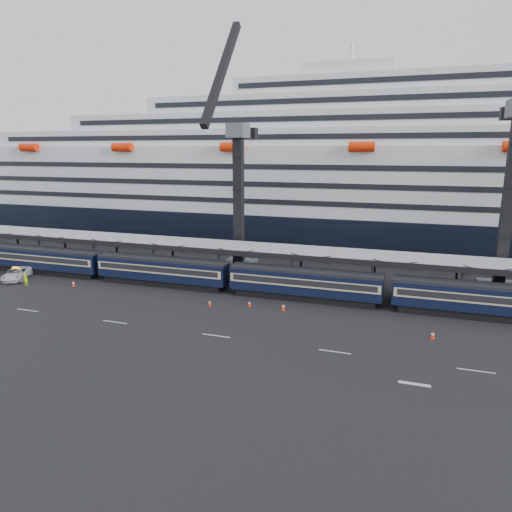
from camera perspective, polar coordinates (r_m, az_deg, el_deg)
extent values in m
plane|color=black|center=(47.44, 12.99, -9.97)|extent=(260.00, 260.00, 0.00)
cube|color=beige|center=(60.13, -26.67, -6.07)|extent=(3.00, 0.15, 0.02)
cube|color=beige|center=(52.60, -17.24, -7.88)|extent=(3.00, 0.15, 0.02)
cube|color=beige|center=(46.98, -5.02, -9.89)|extent=(3.00, 0.15, 0.02)
cube|color=beige|center=(43.99, 9.82, -11.71)|extent=(3.00, 0.15, 0.02)
cube|color=beige|center=(44.17, 25.79, -12.79)|extent=(3.00, 0.15, 0.02)
cube|color=beige|center=(40.10, 19.19, -14.87)|extent=(2.50, 0.40, 0.02)
cube|color=black|center=(76.36, -24.74, -1.64)|extent=(17.48, 2.40, 0.90)
cube|color=black|center=(75.96, -24.87, -0.33)|extent=(19.00, 2.80, 2.70)
cube|color=#C8B38D|center=(75.90, -24.89, -0.11)|extent=(18.62, 2.92, 1.05)
cube|color=black|center=(75.89, -24.90, -0.07)|extent=(17.86, 2.98, 0.70)
cube|color=black|center=(75.66, -24.98, 0.77)|extent=(19.00, 2.50, 0.35)
cube|color=black|center=(64.64, -11.58, -3.21)|extent=(17.48, 2.40, 0.90)
cube|color=black|center=(64.16, -11.65, -1.67)|extent=(19.00, 2.80, 2.70)
cube|color=#C8B38D|center=(64.09, -11.67, -1.41)|extent=(18.62, 2.92, 1.05)
cube|color=black|center=(64.08, -11.67, -1.36)|extent=(17.86, 2.98, 0.70)
cube|color=black|center=(63.80, -11.72, -0.36)|extent=(19.00, 2.50, 0.35)
cube|color=black|center=(57.66, 6.03, -5.02)|extent=(17.48, 2.40, 0.90)
cube|color=black|center=(57.12, 6.08, -3.30)|extent=(19.00, 2.80, 2.70)
cube|color=#C8B38D|center=(57.04, 6.08, -3.01)|extent=(18.62, 2.92, 1.05)
cube|color=black|center=(57.03, 6.08, -2.97)|extent=(17.86, 2.98, 0.70)
cube|color=black|center=(56.72, 6.11, -1.85)|extent=(19.00, 2.50, 0.35)
cube|color=black|center=(57.19, 26.13, -6.50)|extent=(17.48, 2.40, 0.90)
cube|color=black|center=(56.65, 26.32, -4.78)|extent=(19.00, 2.80, 2.70)
cube|color=#C8B38D|center=(56.57, 26.35, -4.49)|extent=(18.62, 2.92, 1.05)
cube|color=black|center=(56.56, 26.35, -4.44)|extent=(17.86, 2.98, 0.70)
cube|color=black|center=(56.25, 26.47, -3.32)|extent=(19.00, 2.50, 0.35)
cube|color=#96989E|center=(59.15, 14.58, 0.07)|extent=(130.00, 6.00, 0.25)
cube|color=black|center=(56.31, 14.34, -0.89)|extent=(130.00, 0.25, 0.70)
cube|color=black|center=(62.14, 14.76, 0.39)|extent=(130.00, 0.25, 0.70)
cube|color=black|center=(88.92, -27.62, 1.50)|extent=(0.25, 0.25, 5.40)
cube|color=black|center=(78.07, -25.39, 0.29)|extent=(0.25, 0.25, 5.40)
cube|color=black|center=(82.10, -22.73, 1.12)|extent=(0.25, 0.25, 5.40)
cube|color=black|center=(71.62, -19.56, -0.25)|extent=(0.25, 0.25, 5.40)
cube|color=black|center=(75.99, -17.00, 0.68)|extent=(0.25, 0.25, 5.40)
cube|color=black|center=(66.05, -12.67, -0.89)|extent=(0.25, 0.25, 5.40)
cube|color=black|center=(70.76, -10.36, 0.15)|extent=(0.25, 0.25, 5.40)
cube|color=black|center=(61.61, -4.64, -1.62)|extent=(0.25, 0.25, 5.40)
cube|color=black|center=(66.64, -2.78, -0.45)|extent=(0.25, 0.25, 5.40)
cube|color=black|center=(58.55, 4.42, -2.40)|extent=(0.25, 0.25, 5.40)
cube|color=black|center=(63.83, 5.64, -1.11)|extent=(0.25, 0.25, 5.40)
cube|color=black|center=(57.11, 14.22, -3.18)|extent=(0.25, 0.25, 5.40)
cube|color=black|center=(62.51, 14.62, -1.79)|extent=(0.25, 0.25, 5.40)
cube|color=black|center=(57.40, 24.23, -3.87)|extent=(0.25, 0.25, 5.40)
cube|color=black|center=(62.77, 23.75, -2.44)|extent=(0.25, 0.25, 5.40)
cube|color=black|center=(90.91, 15.93, 3.24)|extent=(200.00, 28.00, 7.00)
cube|color=silver|center=(89.84, 16.32, 9.21)|extent=(190.00, 26.88, 12.00)
cube|color=silver|center=(89.71, 16.63, 13.99)|extent=(160.00, 24.64, 3.00)
cube|color=black|center=(77.35, 16.30, 14.23)|extent=(153.60, 0.12, 0.90)
cube|color=silver|center=(89.83, 16.76, 15.90)|extent=(124.00, 21.84, 3.00)
cube|color=black|center=(78.89, 16.48, 16.37)|extent=(119.04, 0.12, 0.90)
cube|color=silver|center=(90.05, 16.89, 17.80)|extent=(90.00, 19.04, 3.00)
cube|color=black|center=(80.53, 16.67, 18.43)|extent=(86.40, 0.12, 0.90)
cube|color=silver|center=(90.37, 17.03, 19.69)|extent=(56.00, 16.24, 3.00)
cube|color=black|center=(82.28, 16.85, 20.41)|extent=(53.76, 0.12, 0.90)
cube|color=silver|center=(91.36, 11.75, 21.48)|extent=(16.00, 12.00, 2.50)
cylinder|color=#F62A07|center=(105.31, -26.50, 12.05)|extent=(4.00, 1.60, 1.60)
cylinder|color=#F62A07|center=(91.37, -16.35, 12.92)|extent=(4.00, 1.60, 1.60)
cylinder|color=#F62A07|center=(81.08, -3.03, 13.45)|extent=(4.00, 1.60, 1.60)
cylinder|color=#F62A07|center=(75.94, 13.07, 13.16)|extent=(4.00, 1.60, 1.60)
cube|color=#515559|center=(69.05, -2.11, -1.42)|extent=(4.50, 4.50, 2.00)
cube|color=black|center=(67.23, -2.18, 6.86)|extent=(1.30, 1.30, 18.00)
cube|color=#515559|center=(66.88, -2.26, 15.41)|extent=(2.60, 3.20, 2.00)
cube|color=black|center=(62.18, -4.33, 21.94)|extent=(0.90, 12.26, 14.37)
cube|color=black|center=(69.25, -1.50, 15.33)|extent=(0.90, 5.04, 0.90)
cube|color=black|center=(71.61, -0.79, 15.11)|extent=(2.20, 1.60, 1.60)
cube|color=#515559|center=(65.07, 27.91, -3.89)|extent=(4.50, 4.50, 2.00)
cube|color=black|center=(63.04, 28.98, 5.73)|extent=(1.30, 1.30, 20.00)
cube|color=black|center=(68.37, 29.16, 15.28)|extent=(2.20, 1.60, 1.60)
imported|color=silver|center=(74.61, -27.74, -1.98)|extent=(5.14, 6.64, 1.68)
imported|color=#C5EB0C|center=(70.60, -26.87, -2.61)|extent=(0.67, 0.44, 1.83)
cube|color=#F62A07|center=(67.82, -21.84, -3.51)|extent=(0.43, 0.43, 0.05)
cone|color=#F62A07|center=(67.70, -21.87, -3.16)|extent=(0.36, 0.36, 0.81)
cylinder|color=white|center=(67.70, -21.87, -3.16)|extent=(0.30, 0.30, 0.14)
cube|color=#F62A07|center=(55.66, -5.82, -6.16)|extent=(0.37, 0.37, 0.04)
cone|color=#F62A07|center=(55.54, -5.83, -5.80)|extent=(0.31, 0.31, 0.69)
cylinder|color=white|center=(55.54, -5.83, -5.80)|extent=(0.26, 0.26, 0.12)
cube|color=#F62A07|center=(55.18, -0.82, -6.26)|extent=(0.36, 0.36, 0.04)
cone|color=#F62A07|center=(55.06, -0.82, -5.90)|extent=(0.30, 0.30, 0.68)
cylinder|color=white|center=(55.06, -0.82, -5.90)|extent=(0.26, 0.26, 0.11)
cube|color=#F62A07|center=(53.98, 3.42, -6.73)|extent=(0.43, 0.43, 0.05)
cone|color=#F62A07|center=(53.83, 3.43, -6.29)|extent=(0.37, 0.37, 0.82)
cylinder|color=white|center=(53.83, 3.43, -6.29)|extent=(0.31, 0.31, 0.14)
cube|color=#F62A07|center=(49.40, 21.18, -9.57)|extent=(0.43, 0.43, 0.04)
cone|color=#F62A07|center=(49.25, 21.22, -9.11)|extent=(0.36, 0.36, 0.81)
cylinder|color=white|center=(49.25, 21.22, -9.11)|extent=(0.30, 0.30, 0.13)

